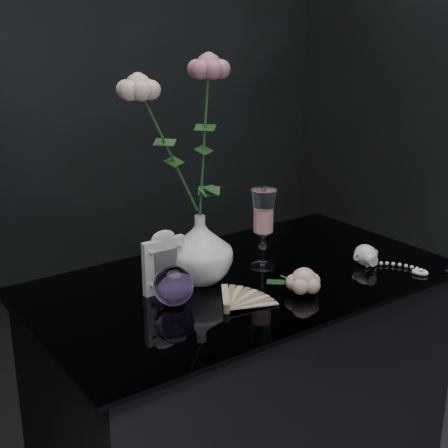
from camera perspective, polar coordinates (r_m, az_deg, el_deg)
table at (r=1.73m, az=1.72°, el=-16.62°), size 1.05×0.58×0.76m
vase at (r=1.50m, az=-2.18°, el=-2.27°), size 0.16×0.16×0.17m
wine_glass at (r=1.58m, az=3.60°, el=-0.49°), size 0.08×0.08×0.21m
picture_frame at (r=1.45m, az=-5.53°, el=-3.40°), size 0.11×0.09×0.15m
paperweight at (r=1.39m, az=-4.64°, el=-5.65°), size 0.11×0.11×0.09m
paper_fan at (r=1.36m, az=0.25°, el=-7.64°), size 0.27×0.23×0.03m
loose_rose at (r=1.46m, az=7.32°, el=-5.16°), size 0.16×0.20×0.06m
pearl_jar at (r=1.66m, az=12.84°, el=-2.71°), size 0.22×0.23×0.06m
roses at (r=1.41m, az=-3.70°, el=8.27°), size 0.27×0.11×0.42m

